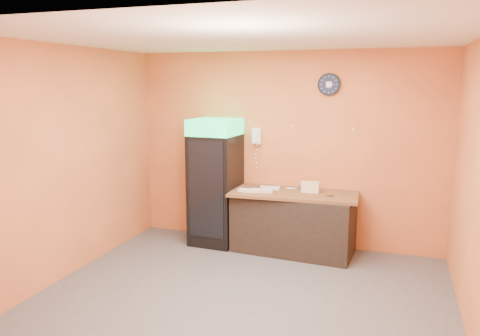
% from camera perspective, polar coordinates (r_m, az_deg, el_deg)
% --- Properties ---
extents(floor, '(4.50, 4.50, 0.00)m').
position_cam_1_polar(floor, '(5.36, 0.26, -15.68)').
color(floor, '#47474C').
rests_on(floor, ground).
extents(back_wall, '(4.50, 0.02, 2.80)m').
position_cam_1_polar(back_wall, '(6.81, 5.57, 2.28)').
color(back_wall, orange).
rests_on(back_wall, floor).
extents(left_wall, '(0.02, 4.00, 2.80)m').
position_cam_1_polar(left_wall, '(6.00, -20.60, 0.55)').
color(left_wall, orange).
rests_on(left_wall, floor).
extents(right_wall, '(0.02, 4.00, 2.80)m').
position_cam_1_polar(right_wall, '(4.73, 27.15, -2.44)').
color(right_wall, orange).
rests_on(right_wall, floor).
extents(ceiling, '(4.50, 4.00, 0.02)m').
position_cam_1_polar(ceiling, '(4.84, 0.28, 15.66)').
color(ceiling, white).
rests_on(ceiling, back_wall).
extents(beverage_cooler, '(0.68, 0.69, 1.84)m').
position_cam_1_polar(beverage_cooler, '(6.81, -3.11, -1.96)').
color(beverage_cooler, black).
rests_on(beverage_cooler, floor).
extents(prep_counter, '(1.69, 0.84, 0.82)m').
position_cam_1_polar(prep_counter, '(6.63, 6.51, -6.73)').
color(prep_counter, black).
rests_on(prep_counter, floor).
extents(wall_clock, '(0.31, 0.06, 0.31)m').
position_cam_1_polar(wall_clock, '(6.61, 10.81, 9.98)').
color(wall_clock, black).
rests_on(wall_clock, back_wall).
extents(wall_phone, '(0.13, 0.11, 0.23)m').
position_cam_1_polar(wall_phone, '(6.84, 2.02, 3.90)').
color(wall_phone, white).
rests_on(wall_phone, back_wall).
extents(butcher_paper, '(1.78, 0.86, 0.04)m').
position_cam_1_polar(butcher_paper, '(6.52, 6.59, -3.11)').
color(butcher_paper, brown).
rests_on(butcher_paper, prep_counter).
extents(sub_roll_stack, '(0.25, 0.10, 0.15)m').
position_cam_1_polar(sub_roll_stack, '(6.50, 8.55, -2.33)').
color(sub_roll_stack, beige).
rests_on(sub_roll_stack, butcher_paper).
extents(wrapped_sandwich_left, '(0.27, 0.12, 0.04)m').
position_cam_1_polar(wrapped_sandwich_left, '(6.48, 0.96, -2.77)').
color(wrapped_sandwich_left, silver).
rests_on(wrapped_sandwich_left, butcher_paper).
extents(wrapped_sandwich_mid, '(0.32, 0.19, 0.04)m').
position_cam_1_polar(wrapped_sandwich_mid, '(6.48, 2.66, -2.77)').
color(wrapped_sandwich_mid, silver).
rests_on(wrapped_sandwich_mid, butcher_paper).
extents(wrapped_sandwich_right, '(0.28, 0.15, 0.04)m').
position_cam_1_polar(wrapped_sandwich_right, '(6.66, 3.69, -2.44)').
color(wrapped_sandwich_right, silver).
rests_on(wrapped_sandwich_right, butcher_paper).
extents(kitchen_tool, '(0.06, 0.06, 0.06)m').
position_cam_1_polar(kitchen_tool, '(6.66, 7.04, -2.37)').
color(kitchen_tool, silver).
rests_on(kitchen_tool, butcher_paper).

